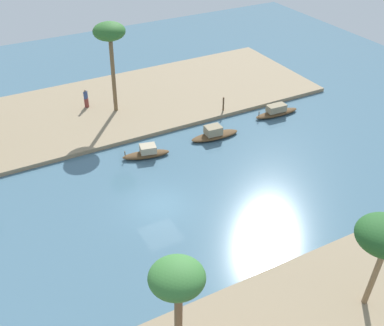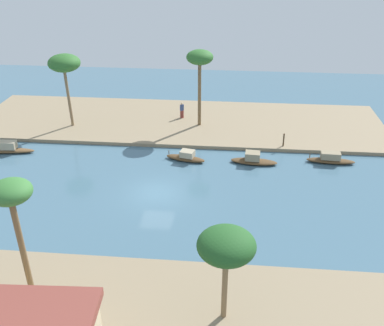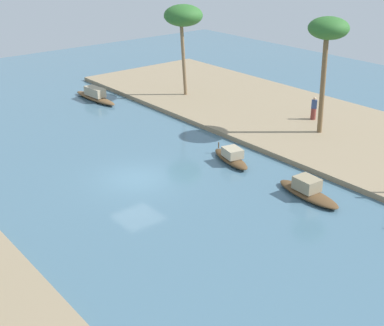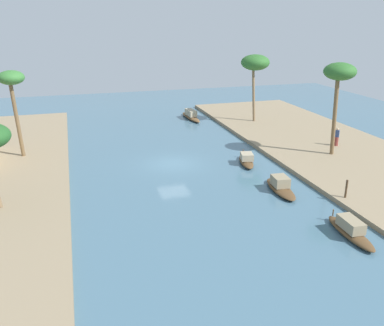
{
  "view_description": "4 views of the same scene",
  "coord_description": "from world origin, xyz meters",
  "px_view_note": "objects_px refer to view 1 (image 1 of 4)",
  "views": [
    {
      "loc": [
        10.2,
        23.15,
        19.9
      ],
      "look_at": [
        -3.72,
        -2.37,
        0.8
      ],
      "focal_mm": 45.77,
      "sensor_mm": 36.0,
      "label": 1
    },
    {
      "loc": [
        -5.61,
        29.83,
        17.91
      ],
      "look_at": [
        -2.37,
        -4.49,
        0.45
      ],
      "focal_mm": 42.29,
      "sensor_mm": 36.0,
      "label": 2
    },
    {
      "loc": [
        -23.18,
        14.83,
        12.95
      ],
      "look_at": [
        -1.84,
        -2.61,
        0.89
      ],
      "focal_mm": 49.5,
      "sensor_mm": 36.0,
      "label": 3
    },
    {
      "loc": [
        -31.25,
        7.62,
        11.49
      ],
      "look_at": [
        -1.81,
        -1.09,
        0.59
      ],
      "focal_mm": 38.45,
      "sensor_mm": 36.0,
      "label": 4
    }
  ],
  "objects_px": {
    "sampan_near_left_bank": "(276,112)",
    "person_on_near_bank": "(86,100)",
    "sampan_foreground": "(214,134)",
    "sampan_upstream_small": "(147,153)",
    "mooring_post": "(223,104)",
    "palm_tree_right_short": "(177,285)",
    "palm_tree_left_near": "(109,34)"
  },
  "relations": [
    {
      "from": "sampan_near_left_bank",
      "to": "person_on_near_bank",
      "type": "height_order",
      "value": "person_on_near_bank"
    },
    {
      "from": "sampan_upstream_small",
      "to": "mooring_post",
      "type": "xyz_separation_m",
      "value": [
        -8.75,
        -3.21,
        0.6
      ]
    },
    {
      "from": "sampan_foreground",
      "to": "sampan_upstream_small",
      "type": "relative_size",
      "value": 1.12
    },
    {
      "from": "palm_tree_right_short",
      "to": "sampan_upstream_small",
      "type": "bearing_deg",
      "value": -109.93
    },
    {
      "from": "sampan_upstream_small",
      "to": "person_on_near_bank",
      "type": "bearing_deg",
      "value": -68.07
    },
    {
      "from": "palm_tree_left_near",
      "to": "person_on_near_bank",
      "type": "bearing_deg",
      "value": -43.9
    },
    {
      "from": "sampan_upstream_small",
      "to": "palm_tree_right_short",
      "type": "xyz_separation_m",
      "value": [
        6.5,
        17.92,
        6.21
      ]
    },
    {
      "from": "sampan_foreground",
      "to": "sampan_upstream_small",
      "type": "distance_m",
      "value": 5.93
    },
    {
      "from": "palm_tree_left_near",
      "to": "sampan_upstream_small",
      "type": "bearing_deg",
      "value": 85.75
    },
    {
      "from": "palm_tree_left_near",
      "to": "palm_tree_right_short",
      "type": "bearing_deg",
      "value": 74.54
    },
    {
      "from": "sampan_upstream_small",
      "to": "palm_tree_right_short",
      "type": "height_order",
      "value": "palm_tree_right_short"
    },
    {
      "from": "person_on_near_bank",
      "to": "palm_tree_right_short",
      "type": "distance_m",
      "value": 28.49
    },
    {
      "from": "sampan_foreground",
      "to": "mooring_post",
      "type": "bearing_deg",
      "value": -126.79
    },
    {
      "from": "mooring_post",
      "to": "palm_tree_right_short",
      "type": "xyz_separation_m",
      "value": [
        15.24,
        21.14,
        5.62
      ]
    },
    {
      "from": "sampan_foreground",
      "to": "sampan_upstream_small",
      "type": "bearing_deg",
      "value": 4.35
    },
    {
      "from": "sampan_foreground",
      "to": "palm_tree_left_near",
      "type": "height_order",
      "value": "palm_tree_left_near"
    },
    {
      "from": "sampan_near_left_bank",
      "to": "sampan_upstream_small",
      "type": "bearing_deg",
      "value": 6.29
    },
    {
      "from": "sampan_near_left_bank",
      "to": "sampan_foreground",
      "type": "bearing_deg",
      "value": 9.26
    },
    {
      "from": "sampan_foreground",
      "to": "sampan_upstream_small",
      "type": "xyz_separation_m",
      "value": [
        5.93,
        -0.01,
        -0.01
      ]
    },
    {
      "from": "sampan_near_left_bank",
      "to": "person_on_near_bank",
      "type": "distance_m",
      "value": 16.65
    },
    {
      "from": "person_on_near_bank",
      "to": "palm_tree_left_near",
      "type": "height_order",
      "value": "palm_tree_left_near"
    },
    {
      "from": "sampan_near_left_bank",
      "to": "mooring_post",
      "type": "xyz_separation_m",
      "value": [
        3.9,
        -2.48,
        0.58
      ]
    },
    {
      "from": "sampan_near_left_bank",
      "to": "sampan_upstream_small",
      "type": "height_order",
      "value": "sampan_near_left_bank"
    },
    {
      "from": "sampan_foreground",
      "to": "mooring_post",
      "type": "distance_m",
      "value": 4.32
    },
    {
      "from": "sampan_near_left_bank",
      "to": "mooring_post",
      "type": "bearing_deg",
      "value": -29.46
    },
    {
      "from": "mooring_post",
      "to": "sampan_near_left_bank",
      "type": "bearing_deg",
      "value": 147.58
    },
    {
      "from": "sampan_upstream_small",
      "to": "mooring_post",
      "type": "height_order",
      "value": "mooring_post"
    },
    {
      "from": "sampan_foreground",
      "to": "palm_tree_right_short",
      "type": "height_order",
      "value": "palm_tree_right_short"
    },
    {
      "from": "palm_tree_left_near",
      "to": "mooring_post",
      "type": "bearing_deg",
      "value": 151.71
    },
    {
      "from": "sampan_near_left_bank",
      "to": "sampan_foreground",
      "type": "xyz_separation_m",
      "value": [
        6.72,
        0.74,
        -0.01
      ]
    },
    {
      "from": "person_on_near_bank",
      "to": "mooring_post",
      "type": "xyz_separation_m",
      "value": [
        -10.2,
        6.35,
        -0.07
      ]
    },
    {
      "from": "sampan_foreground",
      "to": "palm_tree_right_short",
      "type": "relative_size",
      "value": 0.58
    }
  ]
}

